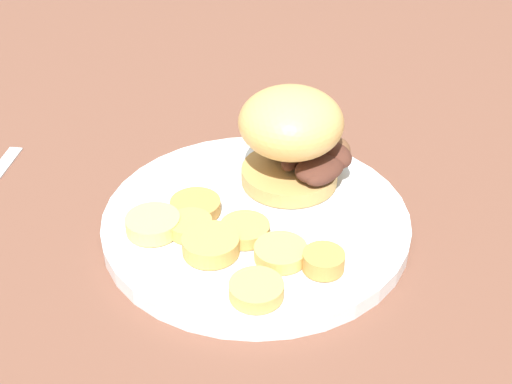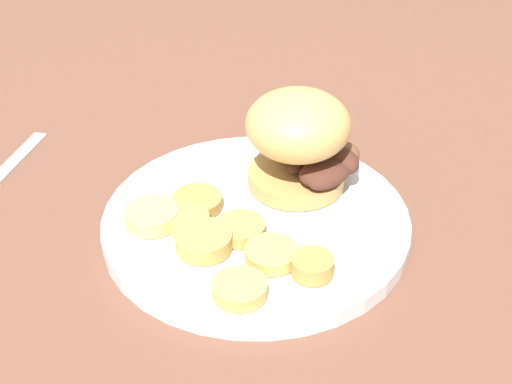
% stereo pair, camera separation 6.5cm
% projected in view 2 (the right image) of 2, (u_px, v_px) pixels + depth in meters
% --- Properties ---
extents(ground_plane, '(4.00, 4.00, 0.00)m').
position_uv_depth(ground_plane, '(256.00, 229.00, 0.68)').
color(ground_plane, brown).
extents(dinner_plate, '(0.29, 0.29, 0.02)m').
position_uv_depth(dinner_plate, '(256.00, 220.00, 0.67)').
color(dinner_plate, white).
rests_on(dinner_plate, ground_plane).
extents(sandwich, '(0.10, 0.12, 0.10)m').
position_uv_depth(sandwich, '(303.00, 140.00, 0.68)').
color(sandwich, tan).
rests_on(sandwich, dinner_plate).
extents(potato_round_0, '(0.05, 0.05, 0.01)m').
position_uv_depth(potato_round_0, '(197.00, 202.00, 0.68)').
color(potato_round_0, '#BC8942').
rests_on(potato_round_0, dinner_plate).
extents(potato_round_1, '(0.05, 0.05, 0.01)m').
position_uv_depth(potato_round_1, '(152.00, 216.00, 0.65)').
color(potato_round_1, '#DBB766').
rests_on(potato_round_1, dinner_plate).
extents(potato_round_2, '(0.05, 0.05, 0.02)m').
position_uv_depth(potato_round_2, '(204.00, 241.00, 0.62)').
color(potato_round_2, tan).
rests_on(potato_round_2, dinner_plate).
extents(potato_round_3, '(0.04, 0.04, 0.01)m').
position_uv_depth(potato_round_3, '(188.00, 221.00, 0.65)').
color(potato_round_3, tan).
rests_on(potato_round_3, dinner_plate).
extents(potato_round_4, '(0.04, 0.04, 0.01)m').
position_uv_depth(potato_round_4, '(240.00, 289.00, 0.58)').
color(potato_round_4, tan).
rests_on(potato_round_4, dinner_plate).
extents(potato_round_5, '(0.05, 0.05, 0.01)m').
position_uv_depth(potato_round_5, '(241.00, 229.00, 0.64)').
color(potato_round_5, tan).
rests_on(potato_round_5, dinner_plate).
extents(potato_round_6, '(0.05, 0.05, 0.01)m').
position_uv_depth(potato_round_6, '(272.00, 254.00, 0.61)').
color(potato_round_6, tan).
rests_on(potato_round_6, dinner_plate).
extents(potato_round_7, '(0.04, 0.04, 0.02)m').
position_uv_depth(potato_round_7, '(312.00, 266.00, 0.60)').
color(potato_round_7, '#BC8942').
rests_on(potato_round_7, dinner_plate).
extents(fork, '(0.16, 0.07, 0.00)m').
position_uv_depth(fork, '(3.00, 171.00, 0.76)').
color(fork, silver).
rests_on(fork, ground_plane).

